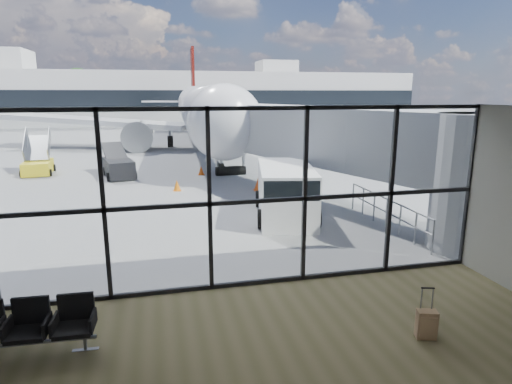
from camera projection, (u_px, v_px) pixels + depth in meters
name	position (u px, v px, depth m)	size (l,w,h in m)	color
ground	(177.00, 136.00, 48.92)	(220.00, 220.00, 0.00)	slate
lounge_shell	(340.00, 253.00, 5.83)	(12.02, 8.01, 4.51)	brown
glass_curtain_wall	(258.00, 199.00, 10.48)	(12.10, 0.12, 4.50)	white
jet_bridge	(331.00, 142.00, 18.16)	(8.00, 16.50, 4.33)	#9A9D9F
apron_railing	(386.00, 209.00, 15.39)	(0.06, 5.46, 1.11)	gray
far_terminal	(165.00, 97.00, 68.67)	(80.00, 12.20, 11.00)	#B2B1AD
tree_3	(4.00, 94.00, 72.20)	(4.95, 4.95, 7.12)	#382619
tree_4	(42.00, 90.00, 73.40)	(5.61, 5.61, 8.07)	#382619
tree_5	(79.00, 87.00, 74.59)	(6.27, 6.27, 9.03)	#382619
seating_row	(30.00, 324.00, 7.97)	(2.36, 0.75, 1.05)	gray
suitcase	(427.00, 324.00, 8.47)	(0.44, 0.36, 1.05)	#977554
airliner	(203.00, 110.00, 39.67)	(35.22, 40.80, 10.51)	silver
service_van	(286.00, 192.00, 16.65)	(2.99, 4.95, 2.02)	white
belt_loader	(118.00, 167.00, 24.85)	(2.21, 4.15, 1.82)	black
mobile_stairs	(38.00, 165.00, 25.82)	(1.88, 3.23, 2.19)	gold
traffic_cone_a	(177.00, 185.00, 21.41)	(0.39, 0.39, 0.55)	orange
traffic_cone_b	(258.00, 184.00, 21.49)	(0.44, 0.44, 0.63)	#F24C0C
traffic_cone_c	(201.00, 171.00, 25.57)	(0.38, 0.38, 0.54)	#DC510B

